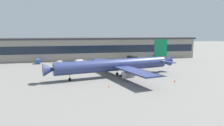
{
  "coord_description": "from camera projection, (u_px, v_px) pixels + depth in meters",
  "views": [
    {
      "loc": [
        -18.12,
        -79.52,
        17.67
      ],
      "look_at": [
        1.12,
        4.31,
        5.0
      ],
      "focal_mm": 32.99,
      "sensor_mm": 36.0,
      "label": 1
    }
  ],
  "objects": [
    {
      "name": "ground_plane",
      "position": [
        112.0,
        77.0,
        83.26
      ],
      "size": [
        600.0,
        600.0,
        0.0
      ],
      "primitive_type": "plane",
      "color": "slate"
    },
    {
      "name": "baggage_tug",
      "position": [
        86.0,
        62.0,
        117.07
      ],
      "size": [
        3.68,
        4.1,
        1.85
      ],
      "color": "gray",
      "rests_on": "ground_plane"
    },
    {
      "name": "fuel_truck",
      "position": [
        132.0,
        58.0,
        128.35
      ],
      "size": [
        4.18,
        8.75,
        3.35
      ],
      "color": "black",
      "rests_on": "ground_plane"
    },
    {
      "name": "traffic_cone_0",
      "position": [
        109.0,
        86.0,
        67.25
      ],
      "size": [
        0.49,
        0.49,
        0.62
      ],
      "primitive_type": "cone",
      "color": "#F2590C",
      "rests_on": "ground_plane"
    },
    {
      "name": "terminal_building",
      "position": [
        92.0,
        48.0,
        139.83
      ],
      "size": [
        144.79,
        20.14,
        14.41
      ],
      "color": "gray",
      "rests_on": "ground_plane"
    },
    {
      "name": "crew_van",
      "position": [
        38.0,
        61.0,
        118.37
      ],
      "size": [
        2.96,
        5.47,
        2.55
      ],
      "color": "#2651A5",
      "rests_on": "ground_plane"
    },
    {
      "name": "belt_loader",
      "position": [
        59.0,
        62.0,
        115.44
      ],
      "size": [
        3.25,
        6.67,
        1.95
      ],
      "color": "gray",
      "rests_on": "ground_plane"
    },
    {
      "name": "stair_truck",
      "position": [
        157.0,
        57.0,
        133.68
      ],
      "size": [
        5.22,
        6.36,
        3.55
      ],
      "color": "#2651A5",
      "rests_on": "ground_plane"
    },
    {
      "name": "traffic_cone_2",
      "position": [
        175.0,
        81.0,
        74.46
      ],
      "size": [
        0.59,
        0.59,
        0.73
      ],
      "primitive_type": "cone",
      "color": "#F2590C",
      "rests_on": "ground_plane"
    },
    {
      "name": "follow_me_car",
      "position": [
        79.0,
        61.0,
        121.84
      ],
      "size": [
        4.76,
        3.84,
        1.85
      ],
      "color": "white",
      "rests_on": "ground_plane"
    },
    {
      "name": "traffic_cone_1",
      "position": [
        122.0,
        82.0,
        72.79
      ],
      "size": [
        0.59,
        0.59,
        0.73
      ],
      "primitive_type": "cone",
      "color": "#F2590C",
      "rests_on": "ground_plane"
    },
    {
      "name": "airliner",
      "position": [
        116.0,
        65.0,
        83.51
      ],
      "size": [
        55.6,
        48.18,
        14.83
      ],
      "color": "navy",
      "rests_on": "ground_plane"
    }
  ]
}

